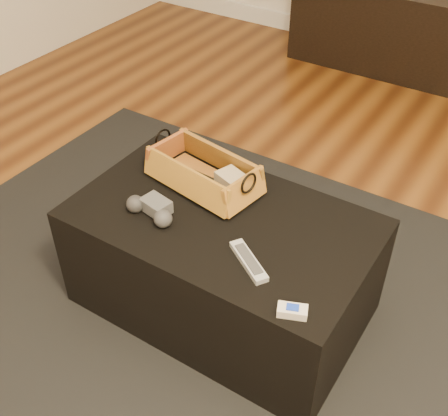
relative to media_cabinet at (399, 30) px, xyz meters
The scene contains 10 objects.
floor 2.56m from the media_cabinet, 81.00° to the right, with size 5.00×5.50×0.01m, color brown.
media_cabinet is the anchor object (origin of this frame).
area_rug 2.41m from the media_cabinet, 85.86° to the right, with size 2.60×2.00×0.01m, color black.
ottoman 2.35m from the media_cabinet, 85.77° to the right, with size 1.00×0.60×0.42m, color black.
tv_remote 2.25m from the media_cabinet, 90.01° to the right, with size 0.22×0.05×0.02m, color black.
cloth_bundle 2.23m from the media_cabinet, 86.54° to the right, with size 0.11×0.08×0.06m, color tan.
wicker_basket 2.24m from the media_cabinet, 89.42° to the right, with size 0.44×0.28×0.14m.
game_controller 2.47m from the media_cabinet, 90.52° to the right, with size 0.19×0.11×0.06m.
silver_remote 2.52m from the media_cabinet, 81.81° to the right, with size 0.18×0.14×0.02m.
cream_gadget 2.65m from the media_cabinet, 77.85° to the right, with size 0.09×0.07×0.03m.
Camera 1 is at (0.55, -1.02, 1.61)m, focal length 45.00 mm.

